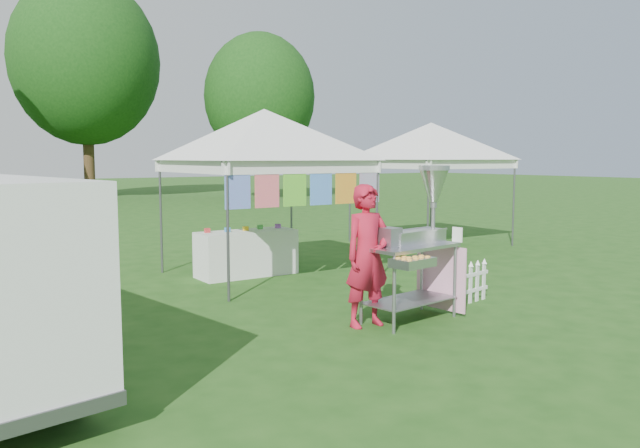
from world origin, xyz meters
TOP-DOWN VIEW (x-y plane):
  - ground at (0.00, 0.00)m, footprint 120.00×120.00m
  - canopy_main at (0.00, 3.49)m, footprint 4.24×4.24m
  - canopy_right at (5.50, 5.00)m, footprint 4.24×4.24m
  - tree_mid at (3.00, 28.00)m, footprint 7.60×7.60m
  - tree_right at (10.00, 22.00)m, footprint 5.60×5.60m
  - donut_cart at (0.28, -0.24)m, footprint 1.47×1.17m
  - vendor at (-0.55, -0.15)m, footprint 0.68×0.46m
  - picket_fence at (1.40, -0.04)m, footprint 1.07×0.20m
  - display_table at (-0.24, 3.78)m, footprint 1.80×0.70m

SIDE VIEW (x-z plane):
  - ground at x=0.00m, z-range 0.00..0.00m
  - picket_fence at x=1.40m, z-range 0.01..0.57m
  - display_table at x=-0.24m, z-range 0.00..0.82m
  - vendor at x=-0.55m, z-range 0.00..1.81m
  - donut_cart at x=0.28m, z-range 0.18..2.22m
  - canopy_main at x=0.00m, z-range 1.26..4.71m
  - canopy_right at x=5.50m, z-range 1.27..4.72m
  - tree_right at x=10.00m, z-range 0.97..9.39m
  - tree_mid at x=3.00m, z-range 1.38..12.90m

